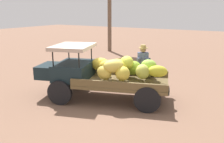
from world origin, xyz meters
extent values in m
plane|color=#815D49|center=(0.00, 0.00, 0.00)|extent=(60.00, 60.00, 0.00)
cube|color=black|center=(-0.22, -0.05, 0.45)|extent=(3.94, 1.64, 0.16)
cylinder|color=black|center=(0.92, 1.15, 0.40)|extent=(0.81, 0.38, 0.81)
cylinder|color=black|center=(1.41, -0.37, 0.40)|extent=(0.81, 0.38, 0.81)
cylinder|color=black|center=(-1.75, 0.30, 0.40)|extent=(0.81, 0.38, 0.81)
cylinder|color=black|center=(-1.26, -1.23, 0.40)|extent=(0.81, 0.38, 0.81)
cube|color=brown|center=(-0.65, -0.19, 0.63)|extent=(3.38, 2.56, 0.10)
cube|color=brown|center=(-0.89, 0.57, 0.79)|extent=(2.88, 0.99, 0.22)
cube|color=brown|center=(-0.40, -0.95, 0.79)|extent=(2.88, 0.99, 0.22)
cube|color=black|center=(0.97, 0.33, 0.96)|extent=(1.51, 1.78, 0.55)
cube|color=black|center=(1.83, 0.61, 0.90)|extent=(0.99, 1.23, 0.44)
cylinder|color=black|center=(1.19, 1.08, 1.51)|extent=(0.04, 0.04, 0.55)
cylinder|color=black|center=(1.59, -0.15, 1.51)|extent=(0.04, 0.04, 0.55)
cylinder|color=black|center=(0.36, 0.81, 1.51)|extent=(0.04, 0.04, 0.55)
cylinder|color=black|center=(0.75, -0.42, 1.51)|extent=(0.04, 0.04, 0.55)
cube|color=#B9A495|center=(0.97, 0.33, 1.78)|extent=(1.63, 1.82, 0.12)
ellipsoid|color=#D3BE4E|center=(-0.61, 0.35, 1.31)|extent=(0.86, 0.86, 0.55)
ellipsoid|color=gold|center=(-0.91, 0.28, 1.09)|extent=(0.45, 0.59, 0.58)
ellipsoid|color=#BBC14A|center=(-1.29, -0.36, 1.06)|extent=(0.54, 0.60, 0.57)
ellipsoid|color=#93C243|center=(-1.32, -0.81, 1.17)|extent=(0.59, 0.55, 0.52)
ellipsoid|color=yellow|center=(-0.49, -0.23, 1.21)|extent=(0.71, 0.61, 0.54)
ellipsoid|color=#88AD30|center=(-0.87, -0.63, 1.09)|extent=(0.57, 0.55, 0.51)
ellipsoid|color=#C1BD52|center=(-0.38, -0.63, 1.00)|extent=(0.56, 0.55, 0.53)
ellipsoid|color=yellow|center=(0.36, -0.40, 1.10)|extent=(0.79, 0.70, 0.56)
ellipsoid|color=#B1BD4B|center=(-1.20, -1.02, 0.94)|extent=(0.72, 0.74, 0.59)
ellipsoid|color=gold|center=(-0.48, -0.74, 1.16)|extent=(0.73, 0.63, 0.41)
ellipsoid|color=#80AD3D|center=(-0.75, -0.64, 1.05)|extent=(0.62, 0.39, 0.50)
ellipsoid|color=gold|center=(-1.73, -0.54, 1.09)|extent=(0.72, 0.57, 0.43)
ellipsoid|color=gold|center=(-0.35, 0.47, 1.08)|extent=(0.59, 0.56, 0.55)
ellipsoid|color=gold|center=(-0.09, -0.14, 1.15)|extent=(0.73, 0.71, 0.53)
ellipsoid|color=gold|center=(-0.72, -0.37, 1.30)|extent=(0.72, 0.67, 0.56)
cylinder|color=#B2AE9B|center=(-0.88, -1.66, 0.43)|extent=(0.15, 0.15, 0.87)
cylinder|color=#B2AE9B|center=(-0.66, -1.53, 0.43)|extent=(0.15, 0.15, 0.87)
cube|color=#49526C|center=(-0.77, -1.59, 1.16)|extent=(0.47, 0.40, 0.58)
cylinder|color=#49526C|center=(-0.91, -1.55, 1.24)|extent=(0.41, 0.25, 0.10)
cylinder|color=#49526C|center=(-0.73, -1.46, 1.24)|extent=(0.17, 0.41, 0.10)
sphere|color=#94714B|center=(-0.77, -1.59, 1.56)|extent=(0.22, 0.22, 0.22)
cylinder|color=#9B8249|center=(-0.77, -1.59, 1.62)|extent=(0.34, 0.34, 0.02)
cylinder|color=#9B8249|center=(-0.77, -1.59, 1.68)|extent=(0.20, 0.20, 0.10)
cylinder|color=brown|center=(4.77, -8.39, 3.15)|extent=(0.28, 0.28, 6.31)
camera|label=1|loc=(-4.16, 6.47, 3.01)|focal=37.78mm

